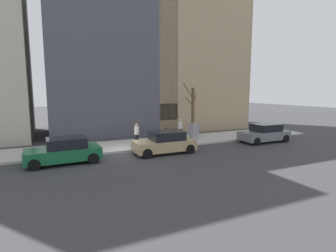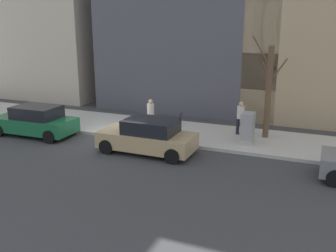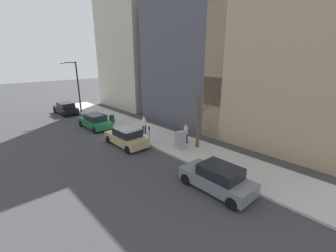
# 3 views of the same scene
# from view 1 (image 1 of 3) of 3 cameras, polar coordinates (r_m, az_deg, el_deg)

# --- Properties ---
(ground_plane) EXTENTS (120.00, 120.00, 0.00)m
(ground_plane) POSITION_cam_1_polar(r_m,az_deg,el_deg) (18.47, -9.60, -5.77)
(ground_plane) COLOR #38383A
(sidewalk) EXTENTS (4.00, 36.00, 0.15)m
(sidewalk) POSITION_cam_1_polar(r_m,az_deg,el_deg) (20.34, -11.11, -4.33)
(sidewalk) COLOR #B2AFA8
(sidewalk) RESTS_ON ground
(parked_car_grey) EXTENTS (1.96, 4.22, 1.52)m
(parked_car_grey) POSITION_cam_1_polar(r_m,az_deg,el_deg) (23.26, 20.26, -1.50)
(parked_car_grey) COLOR slate
(parked_car_grey) RESTS_ON ground
(parked_car_tan) EXTENTS (1.93, 4.21, 1.52)m
(parked_car_tan) POSITION_cam_1_polar(r_m,az_deg,el_deg) (17.95, -0.68, -3.65)
(parked_car_tan) COLOR tan
(parked_car_tan) RESTS_ON ground
(parked_car_green) EXTENTS (2.02, 4.25, 1.52)m
(parked_car_green) POSITION_cam_1_polar(r_m,az_deg,el_deg) (16.66, -21.64, -5.10)
(parked_car_green) COLOR #196038
(parked_car_green) RESTS_ON ground
(parking_meter) EXTENTS (0.14, 0.10, 1.35)m
(parking_meter) POSITION_cam_1_polar(r_m,az_deg,el_deg) (19.82, -0.48, -1.84)
(parking_meter) COLOR slate
(parking_meter) RESTS_ON sidewalk
(utility_box) EXTENTS (0.83, 0.61, 1.43)m
(utility_box) POSITION_cam_1_polar(r_m,az_deg,el_deg) (21.93, 5.62, -1.29)
(utility_box) COLOR #A8A399
(utility_box) RESTS_ON sidewalk
(bare_tree) EXTENTS (0.77, 1.64, 4.81)m
(bare_tree) POSITION_cam_1_polar(r_m,az_deg,el_deg) (23.19, 5.37, 3.14)
(bare_tree) COLOR brown
(bare_tree) RESTS_ON sidewalk
(trash_bin) EXTENTS (0.56, 0.56, 0.90)m
(trash_bin) POSITION_cam_1_polar(r_m,az_deg,el_deg) (18.62, -22.19, -4.24)
(trash_bin) COLOR #14381E
(trash_bin) RESTS_ON sidewalk
(pedestrian_near_meter) EXTENTS (0.36, 0.40, 1.66)m
(pedestrian_near_meter) POSITION_cam_1_polar(r_m,az_deg,el_deg) (22.69, 2.69, -0.35)
(pedestrian_near_meter) COLOR #1E1E2D
(pedestrian_near_meter) RESTS_ON sidewalk
(pedestrian_midblock) EXTENTS (0.36, 0.36, 1.66)m
(pedestrian_midblock) POSITION_cam_1_polar(r_m,az_deg,el_deg) (19.95, -6.85, -1.52)
(pedestrian_midblock) COLOR #1E1E2D
(pedestrian_midblock) RESTS_ON sidewalk
(office_tower_left) EXTENTS (10.91, 10.91, 17.27)m
(office_tower_left) POSITION_cam_1_polar(r_m,az_deg,el_deg) (32.41, 3.43, 15.48)
(office_tower_left) COLOR tan
(office_tower_left) RESTS_ON ground
(office_block_center) EXTENTS (11.60, 11.60, 14.64)m
(office_block_center) POSITION_cam_1_polar(r_m,az_deg,el_deg) (29.39, -13.64, 13.49)
(office_block_center) COLOR #4C4C56
(office_block_center) RESTS_ON ground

